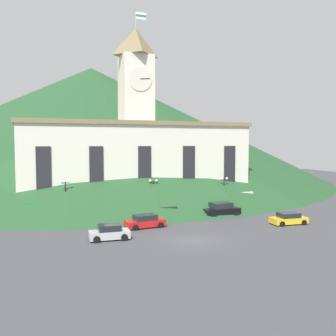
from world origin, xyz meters
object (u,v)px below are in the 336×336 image
object	(u,v)px
car_red_sedan	(145,221)
street_lamp_far_right	(65,190)
car_silver_hatch	(109,233)
car_black_suv	(221,210)
street_lamp_right	(224,185)
car_white_taxi	(166,212)
street_lamp_left	(153,188)
car_yellow_coupe	(289,219)

from	to	relation	value
car_red_sedan	street_lamp_far_right	bearing A→B (deg)	-53.78
street_lamp_far_right	car_silver_hatch	distance (m)	13.21
car_silver_hatch	car_black_suv	bearing A→B (deg)	25.60
street_lamp_right	car_red_sedan	distance (m)	17.06
car_black_suv	car_white_taxi	bearing A→B (deg)	166.48
car_white_taxi	street_lamp_right	bearing A→B (deg)	27.92
street_lamp_right	car_red_sedan	world-z (taller)	street_lamp_right
street_lamp_right	car_white_taxi	world-z (taller)	street_lamp_right
car_red_sedan	car_white_taxi	bearing A→B (deg)	-139.68
street_lamp_left	car_yellow_coupe	size ratio (longest dim) A/B	1.05
car_black_suv	car_yellow_coupe	world-z (taller)	car_black_suv
car_white_taxi	car_silver_hatch	bearing A→B (deg)	-131.35
car_yellow_coupe	car_silver_hatch	bearing A→B (deg)	4.05
car_silver_hatch	car_red_sedan	xyz separation A→B (m)	(4.78, 3.95, -0.02)
car_silver_hatch	street_lamp_left	bearing A→B (deg)	58.06
street_lamp_far_right	car_red_sedan	bearing A→B (deg)	-47.28
car_red_sedan	car_yellow_coupe	bearing A→B (deg)	159.68
car_white_taxi	car_yellow_coupe	distance (m)	14.77
street_lamp_right	car_black_suv	xyz separation A→B (m)	(-3.47, -5.65, -2.46)
street_lamp_right	car_yellow_coupe	bearing A→B (deg)	-82.17
street_lamp_left	car_yellow_coupe	world-z (taller)	street_lamp_left
car_yellow_coupe	car_red_sedan	distance (m)	16.72
street_lamp_far_right	street_lamp_right	world-z (taller)	street_lamp_far_right
street_lamp_far_right	street_lamp_left	world-z (taller)	street_lamp_far_right
car_yellow_coupe	street_lamp_right	bearing A→B (deg)	-78.00
street_lamp_left	car_silver_hatch	size ratio (longest dim) A/B	1.14
street_lamp_left	car_red_sedan	bearing A→B (deg)	-113.24
car_white_taxi	car_yellow_coupe	bearing A→B (deg)	-28.38
street_lamp_left	car_silver_hatch	xyz separation A→B (m)	(-8.47, -12.52, -2.63)
street_lamp_far_right	street_lamp_right	bearing A→B (deg)	0.00
street_lamp_left	car_yellow_coupe	xyz separation A→B (m)	(12.56, -12.57, -2.70)
car_white_taxi	car_yellow_coupe	world-z (taller)	car_white_taxi
street_lamp_right	car_black_suv	distance (m)	7.07
street_lamp_far_right	car_silver_hatch	world-z (taller)	street_lamp_far_right
car_black_suv	car_yellow_coupe	bearing A→B (deg)	-55.92
street_lamp_far_right	car_red_sedan	world-z (taller)	street_lamp_far_right
street_lamp_right	car_silver_hatch	size ratio (longest dim) A/B	1.13
street_lamp_left	car_red_sedan	size ratio (longest dim) A/B	0.99
car_white_taxi	car_yellow_coupe	xyz separation A→B (m)	(12.25, -8.25, -0.07)
car_black_suv	car_red_sedan	distance (m)	11.42
street_lamp_far_right	car_black_suv	world-z (taller)	street_lamp_far_right
street_lamp_far_right	car_yellow_coupe	distance (m)	27.38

